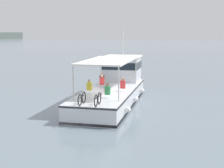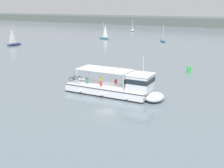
# 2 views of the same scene
# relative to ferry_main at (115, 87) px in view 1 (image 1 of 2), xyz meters

# --- Properties ---
(ground_plane) EXTENTS (400.00, 400.00, 0.00)m
(ground_plane) POSITION_rel_ferry_main_xyz_m (-1.98, 0.27, -1.02)
(ground_plane) COLOR slate
(ferry_main) EXTENTS (12.94, 3.90, 5.32)m
(ferry_main) POSITION_rel_ferry_main_xyz_m (0.00, 0.00, 0.00)
(ferry_main) COLOR silver
(ferry_main) RESTS_ON ground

